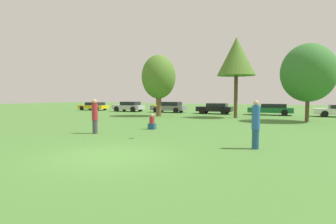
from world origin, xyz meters
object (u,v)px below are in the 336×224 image
tree_2 (308,73)px  parked_car_yellow (94,106)px  bystander_sitting (152,123)px  tree_0 (159,77)px  person_thrower (95,116)px  parked_car_green (271,109)px  tree_1 (236,57)px  parked_car_black (215,108)px  frisbee (154,106)px  parked_car_silver (129,106)px  parked_car_grey (169,107)px  person_catcher (256,124)px

tree_2 → parked_car_yellow: tree_2 is taller
bystander_sitting → tree_0: (-4.34, 9.80, 3.50)m
person_thrower → parked_car_yellow: person_thrower is taller
bystander_sitting → parked_car_green: bearing=69.9°
bystander_sitting → parked_car_green: (5.88, 16.10, 0.24)m
person_thrower → tree_1: (5.00, 13.94, 4.67)m
tree_2 → parked_car_black: tree_2 is taller
person_thrower → tree_0: (-2.42, 12.79, 2.94)m
person_thrower → parked_car_black: (1.87, 18.56, -0.30)m
tree_2 → frisbee: bearing=-119.7°
tree_1 → parked_car_silver: 16.15m
parked_car_yellow → parked_car_grey: bearing=177.3°
frisbee → parked_car_grey: bearing=111.9°
person_catcher → tree_0: tree_0 is taller
parked_car_yellow → parked_car_green: 23.67m
tree_1 → tree_2: tree_1 is taller
frisbee → tree_2: bearing=60.3°
tree_1 → parked_car_silver: tree_1 is taller
parked_car_yellow → person_thrower: bearing=128.2°
bystander_sitting → tree_1: 12.52m
person_catcher → parked_car_green: size_ratio=0.41×
person_catcher → parked_car_grey: size_ratio=0.44×
frisbee → parked_car_black: 18.90m
tree_1 → parked_car_black: tree_1 is taller
person_thrower → parked_car_grey: (-4.01, 18.96, -0.28)m
parked_car_green → tree_0: bearing=30.3°
parked_car_silver → frisbee: bearing=123.9°
person_catcher → parked_car_black: person_catcher is taller
parked_car_yellow → parked_car_black: bearing=176.4°
person_thrower → frisbee: bearing=2.8°
person_thrower → parked_car_grey: 19.39m
person_thrower → parked_car_yellow: 24.95m
parked_car_silver → bystander_sitting: bearing=125.1°
person_catcher → parked_car_yellow: bearing=-33.4°
person_thrower → tree_2: 16.65m
parked_car_black → frisbee: bearing=94.3°
frisbee → tree_1: bearing=84.8°
person_thrower → frisbee: size_ratio=6.83×
person_thrower → parked_car_green: bearing=74.0°
person_thrower → bystander_sitting: (1.92, 2.98, -0.56)m
parked_car_black → tree_2: bearing=143.7°
tree_2 → parked_car_yellow: bearing=165.4°
frisbee → parked_car_green: size_ratio=0.06×
parked_car_grey → parked_car_green: size_ratio=0.94×
parked_car_grey → parked_car_black: 5.89m
parked_car_yellow → parked_car_silver: 6.27m
tree_0 → tree_1: (7.42, 1.15, 1.73)m
tree_2 → parked_car_silver: (-20.49, 6.37, -3.16)m
tree_0 → parked_car_grey: 7.14m
tree_0 → tree_1: tree_1 is taller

